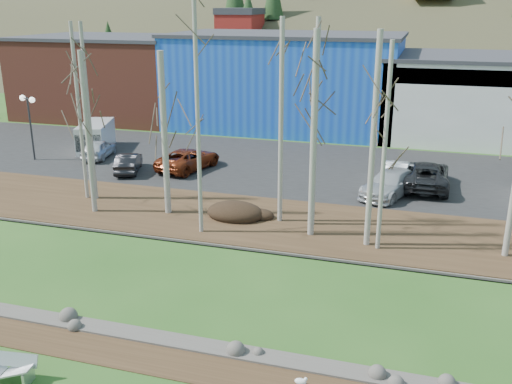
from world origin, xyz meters
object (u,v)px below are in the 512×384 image
(car_5, at_px, (390,183))
(car_3, at_px, (397,172))
(car_4, at_px, (426,175))
(seagull, at_px, (301,381))
(street_lamp, at_px, (29,110))
(car_1, at_px, (128,162))
(bench_damaged, at_px, (5,368))
(car_0, at_px, (98,149))
(van_grey, at_px, (95,137))
(car_2, at_px, (189,159))

(car_5, bearing_deg, car_3, 108.13)
(car_4, distance_m, car_5, 2.91)
(seagull, bearing_deg, street_lamp, 127.79)
(car_1, xyz_separation_m, car_4, (18.93, 2.18, 0.16))
(car_1, distance_m, car_5, 17.00)
(street_lamp, distance_m, car_3, 25.42)
(bench_damaged, distance_m, car_1, 21.92)
(car_0, distance_m, car_1, 4.68)
(car_3, height_order, van_grey, van_grey)
(car_5, bearing_deg, street_lamp, -159.56)
(bench_damaged, relative_size, car_1, 0.50)
(street_lamp, xyz_separation_m, car_3, (25.19, 1.83, -2.87))
(seagull, bearing_deg, car_4, 68.11)
(street_lamp, relative_size, van_grey, 0.90)
(bench_damaged, xyz_separation_m, car_2, (-3.63, 22.41, 0.42))
(seagull, height_order, street_lamp, street_lamp)
(car_4, relative_size, car_5, 1.15)
(car_2, relative_size, car_5, 1.02)
(bench_damaged, relative_size, car_3, 0.45)
(van_grey, bearing_deg, bench_damaged, -82.10)
(car_2, distance_m, van_grey, 9.32)
(car_1, height_order, van_grey, van_grey)
(street_lamp, bearing_deg, bench_damaged, -29.94)
(car_0, bearing_deg, bench_damaged, 104.80)
(car_1, bearing_deg, street_lamp, -25.69)
(street_lamp, relative_size, car_5, 0.91)
(car_1, height_order, car_3, car_3)
(van_grey, bearing_deg, car_1, -59.25)
(seagull, bearing_deg, car_5, 73.03)
(car_1, height_order, car_4, car_4)
(car_4, xyz_separation_m, van_grey, (-24.22, 2.40, 0.23))
(car_4, bearing_deg, bench_damaged, 62.71)
(car_2, height_order, van_grey, van_grey)
(seagull, distance_m, street_lamp, 30.81)
(car_2, bearing_deg, car_4, -164.67)
(seagull, distance_m, van_grey, 31.22)
(street_lamp, xyz_separation_m, car_2, (11.58, 0.89, -2.88))
(bench_damaged, xyz_separation_m, car_4, (11.73, 22.87, 0.52))
(bench_damaged, relative_size, car_4, 0.34)
(street_lamp, xyz_separation_m, van_grey, (2.71, 3.75, -2.56))
(car_1, distance_m, van_grey, 7.00)
(car_3, relative_size, van_grey, 0.85)
(car_2, xyz_separation_m, car_5, (13.42, -1.71, 0.02))
(car_3, bearing_deg, street_lamp, 9.17)
(van_grey, bearing_deg, car_3, -23.31)
(seagull, bearing_deg, car_1, 117.36)
(car_3, distance_m, van_grey, 22.56)
(street_lamp, distance_m, car_1, 8.56)
(seagull, height_order, van_grey, van_grey)
(car_4, bearing_deg, van_grey, -5.80)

